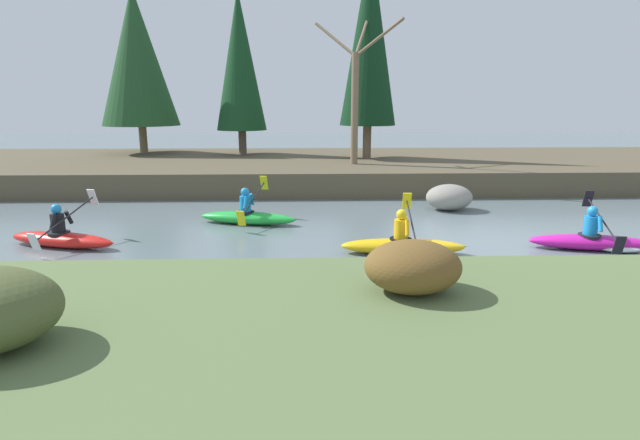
{
  "coord_description": "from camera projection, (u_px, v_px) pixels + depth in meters",
  "views": [
    {
      "loc": [
        -4.46,
        -11.42,
        3.24
      ],
      "look_at": [
        -4.08,
        -0.01,
        0.55
      ],
      "focal_mm": 28.0,
      "sensor_mm": 36.0,
      "label": 1
    }
  ],
  "objects": [
    {
      "name": "kayaker_middle",
      "position": [
        408.0,
        245.0,
        10.92
      ],
      "size": [
        2.79,
        2.07,
        1.2
      ],
      "rotation": [
        0.0,
        0.0,
        -0.08
      ],
      "color": "yellow",
      "rests_on": "ground"
    },
    {
      "name": "conifer_tree_mid_left",
      "position": [
        369.0,
        36.0,
        20.59
      ],
      "size": [
        2.37,
        2.37,
        8.72
      ],
      "color": "brown",
      "rests_on": "riverbank_far"
    },
    {
      "name": "conifer_tree_left",
      "position": [
        240.0,
        61.0,
        22.41
      ],
      "size": [
        2.28,
        2.28,
        7.29
      ],
      "color": "brown",
      "rests_on": "riverbank_far"
    },
    {
      "name": "boulder_midstream",
      "position": [
        449.0,
        197.0,
        15.36
      ],
      "size": [
        1.42,
        1.11,
        0.8
      ],
      "color": "gray",
      "rests_on": "ground"
    },
    {
      "name": "bare_tree_upstream",
      "position": [
        355.0,
        95.0,
        19.14
      ],
      "size": [
        3.1,
        3.07,
        5.59
      ],
      "color": "#7A664C",
      "rests_on": "riverbank_far"
    },
    {
      "name": "shrub_clump_second",
      "position": [
        413.0,
        267.0,
        6.34
      ],
      "size": [
        1.24,
        1.03,
        0.67
      ],
      "color": "brown",
      "rests_on": "riverbank_near"
    },
    {
      "name": "ground_plane",
      "position": [
        489.0,
        241.0,
        12.0
      ],
      "size": [
        90.0,
        90.0,
        0.0
      ],
      "primitive_type": "plane",
      "color": "slate"
    },
    {
      "name": "kayaker_lead",
      "position": [
        597.0,
        241.0,
        11.23
      ],
      "size": [
        2.79,
        2.06,
        1.2
      ],
      "rotation": [
        0.0,
        0.0,
        -0.18
      ],
      "color": "#C61999",
      "rests_on": "ground"
    },
    {
      "name": "riverbank_far",
      "position": [
        405.0,
        168.0,
        21.95
      ],
      "size": [
        44.0,
        9.92,
        0.89
      ],
      "color": "brown",
      "rests_on": "ground"
    },
    {
      "name": "kayaker_trailing",
      "position": [
        248.0,
        216.0,
        13.62
      ],
      "size": [
        2.78,
        2.05,
        1.2
      ],
      "rotation": [
        0.0,
        0.0,
        -0.24
      ],
      "color": "green",
      "rests_on": "ground"
    },
    {
      "name": "conifer_tree_far_left",
      "position": [
        137.0,
        58.0,
        22.8
      ],
      "size": [
        3.52,
        3.52,
        7.44
      ],
      "color": "#7A664C",
      "rests_on": "riverbank_far"
    },
    {
      "name": "kayaker_far_back",
      "position": [
        62.0,
        238.0,
        11.46
      ],
      "size": [
        2.77,
        2.03,
        1.2
      ],
      "rotation": [
        0.0,
        0.0,
        -0.29
      ],
      "color": "red",
      "rests_on": "ground"
    }
  ]
}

